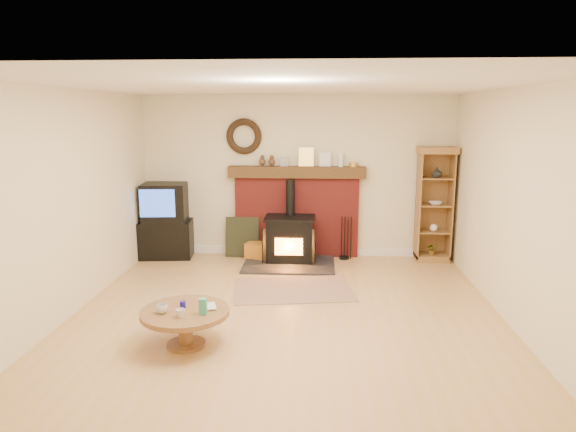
# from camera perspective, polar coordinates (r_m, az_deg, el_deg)

# --- Properties ---
(ground) EXTENTS (5.50, 5.50, 0.00)m
(ground) POSITION_cam_1_polar(r_m,az_deg,el_deg) (6.01, -0.27, -11.32)
(ground) COLOR tan
(ground) RESTS_ON ground
(room_shell) EXTENTS (5.02, 5.52, 2.61)m
(room_shell) POSITION_cam_1_polar(r_m,az_deg,el_deg) (5.67, -0.40, 5.27)
(room_shell) COLOR beige
(room_shell) RESTS_ON ground
(chimney_breast) EXTENTS (2.20, 0.22, 1.78)m
(chimney_breast) POSITION_cam_1_polar(r_m,az_deg,el_deg) (8.35, 0.98, 0.92)
(chimney_breast) COLOR maroon
(chimney_breast) RESTS_ON ground
(wood_stove) EXTENTS (1.40, 1.00, 1.29)m
(wood_stove) POSITION_cam_1_polar(r_m,az_deg,el_deg) (8.06, 0.19, -2.72)
(wood_stove) COLOR black
(wood_stove) RESTS_ON ground
(area_rug) EXTENTS (1.69, 1.28, 0.01)m
(area_rug) POSITION_cam_1_polar(r_m,az_deg,el_deg) (6.93, 0.56, -8.14)
(area_rug) COLOR brown
(area_rug) RESTS_ON ground
(tv_unit) EXTENTS (0.88, 0.66, 1.21)m
(tv_unit) POSITION_cam_1_polar(r_m,az_deg,el_deg) (8.56, -13.42, -0.65)
(tv_unit) COLOR black
(tv_unit) RESTS_ON ground
(curio_cabinet) EXTENTS (0.58, 0.42, 1.81)m
(curio_cabinet) POSITION_cam_1_polar(r_m,az_deg,el_deg) (8.40, 15.91, 1.27)
(curio_cabinet) COLOR brown
(curio_cabinet) RESTS_ON ground
(firelog_box) EXTENTS (0.49, 0.38, 0.27)m
(firelog_box) POSITION_cam_1_polar(r_m,az_deg,el_deg) (8.28, -3.15, -3.92)
(firelog_box) COLOR gold
(firelog_box) RESTS_ON ground
(leaning_painting) EXTENTS (0.55, 0.15, 0.65)m
(leaning_painting) POSITION_cam_1_polar(r_m,az_deg,el_deg) (8.42, -5.11, -2.34)
(leaning_painting) COLOR black
(leaning_painting) RESTS_ON ground
(fire_tools) EXTENTS (0.19, 0.16, 0.70)m
(fire_tools) POSITION_cam_1_polar(r_m,az_deg,el_deg) (8.33, 6.36, -3.74)
(fire_tools) COLOR black
(fire_tools) RESTS_ON ground
(coffee_table) EXTENTS (0.89, 0.89, 0.54)m
(coffee_table) POSITION_cam_1_polar(r_m,az_deg,el_deg) (5.35, -11.37, -10.93)
(coffee_table) COLOR brown
(coffee_table) RESTS_ON ground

